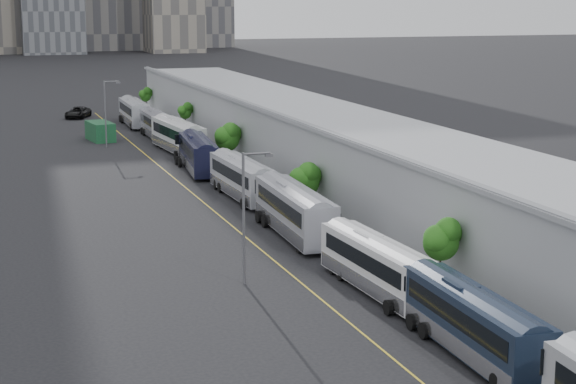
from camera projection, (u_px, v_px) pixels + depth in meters
name	position (u px, v px, depth m)	size (l,w,h in m)	color
sidewalk	(342.00, 211.00, 82.93)	(10.00, 170.00, 0.12)	gray
lane_line	(225.00, 220.00, 79.64)	(0.12, 160.00, 0.02)	gold
depot	(386.00, 169.00, 83.50)	(12.45, 160.40, 7.20)	gray
bus_1	(473.00, 329.00, 49.04)	(2.79, 12.27, 3.57)	#172133
bus_2	(377.00, 269.00, 59.82)	(2.96, 12.11, 3.51)	white
bus_3	(295.00, 215.00, 73.95)	(3.24, 13.57, 3.94)	gray
bus_4	(242.00, 182.00, 87.96)	(2.91, 12.82, 3.73)	#A8A9B2
bus_5	(198.00, 157.00, 101.61)	(3.81, 12.97, 3.74)	black
bus_6	(178.00, 139.00, 113.93)	(3.79, 13.75, 3.97)	silver
bus_7	(157.00, 127.00, 125.80)	(2.71, 12.04, 3.52)	slate
bus_8	(134.00, 115.00, 138.32)	(2.90, 13.04, 3.80)	#ABADB5
tree_1	(441.00, 238.00, 58.67)	(2.23, 2.23, 4.84)	black
tree_2	(304.00, 178.00, 81.27)	(2.62, 2.62, 4.45)	black
tree_3	(227.00, 135.00, 104.05)	(2.69, 2.69, 4.85)	black
tree_4	(185.00, 111.00, 125.47)	(1.63, 1.63, 4.40)	black
tree_5	(145.00, 95.00, 151.67)	(1.72, 1.72, 3.97)	black
street_lamp_near	(247.00, 209.00, 60.93)	(2.04, 0.22, 8.55)	#59595E
street_lamp_far	(107.00, 109.00, 117.56)	(2.04, 0.22, 8.18)	#59595E
shipping_container	(100.00, 131.00, 123.86)	(2.61, 5.60, 2.40)	#144225
suv	(78.00, 112.00, 147.30)	(2.82, 6.11, 1.70)	black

